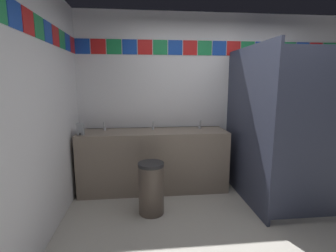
{
  "coord_description": "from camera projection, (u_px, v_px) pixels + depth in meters",
  "views": [
    {
      "loc": [
        -1.08,
        -2.24,
        1.6
      ],
      "look_at": [
        -0.74,
        1.01,
        1.01
      ],
      "focal_mm": 26.48,
      "sensor_mm": 36.0,
      "label": 1
    }
  ],
  "objects": [
    {
      "name": "trash_bin",
      "position": [
        151.0,
        188.0,
        3.01
      ],
      "size": [
        0.31,
        0.31,
        0.64
      ],
      "color": "brown",
      "rests_on": "ground_plane"
    },
    {
      "name": "toilet",
      "position": [
        263.0,
        167.0,
        3.8
      ],
      "size": [
        0.39,
        0.49,
        0.74
      ],
      "color": "white",
      "rests_on": "ground_plane"
    },
    {
      "name": "faucet_left",
      "position": [
        104.0,
        127.0,
        3.62
      ],
      "size": [
        0.04,
        0.1,
        0.14
      ],
      "color": "silver",
      "rests_on": "vanity_counter"
    },
    {
      "name": "stall_divider",
      "position": [
        268.0,
        129.0,
        3.06
      ],
      "size": [
        0.92,
        1.46,
        2.05
      ],
      "color": "#33384C",
      "rests_on": "ground_plane"
    },
    {
      "name": "soap_dispenser",
      "position": [
        80.0,
        129.0,
        3.33
      ],
      "size": [
        0.09,
        0.09,
        0.16
      ],
      "color": "gray",
      "rests_on": "vanity_counter"
    },
    {
      "name": "faucet_right",
      "position": [
        200.0,
        125.0,
        3.77
      ],
      "size": [
        0.04,
        0.1,
        0.14
      ],
      "color": "silver",
      "rests_on": "vanity_counter"
    },
    {
      "name": "wall_back",
      "position": [
        210.0,
        99.0,
        3.96
      ],
      "size": [
        4.08,
        0.09,
        2.62
      ],
      "color": "silver",
      "rests_on": "ground_plane"
    },
    {
      "name": "ground_plane",
      "position": [
        248.0,
        237.0,
        2.58
      ],
      "size": [
        8.98,
        8.98,
        0.0
      ],
      "primitive_type": "plane",
      "color": "#B2ADA3"
    },
    {
      "name": "vanity_counter",
      "position": [
        154.0,
        159.0,
        3.69
      ],
      "size": [
        2.14,
        0.59,
        0.89
      ],
      "color": "gray",
      "rests_on": "ground_plane"
    },
    {
      "name": "faucet_center",
      "position": [
        153.0,
        126.0,
        3.69
      ],
      "size": [
        0.04,
        0.1,
        0.14
      ],
      "color": "silver",
      "rests_on": "vanity_counter"
    },
    {
      "name": "wall_side",
      "position": [
        26.0,
        115.0,
        2.14
      ],
      "size": [
        0.09,
        3.21,
        2.62
      ],
      "color": "silver",
      "rests_on": "ground_plane"
    }
  ]
}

